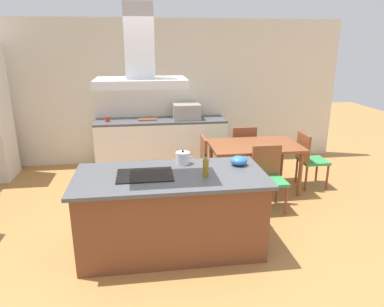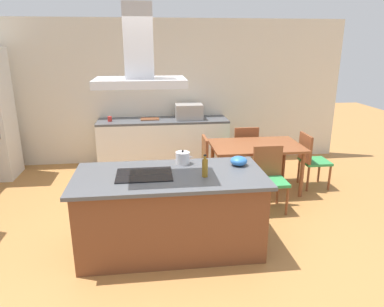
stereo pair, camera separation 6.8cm
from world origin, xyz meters
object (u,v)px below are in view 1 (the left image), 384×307
(coffee_mug_red, at_px, (107,119))
(chair_at_left_end, at_px, (197,161))
(tea_kettle, at_px, (183,158))
(mixing_bowl, at_px, (239,161))
(cooktop, at_px, (145,175))
(dining_table, at_px, (254,149))
(chair_facing_island, at_px, (268,174))
(chair_at_right_end, at_px, (308,156))
(range_hood, at_px, (140,60))
(countertop_microwave, at_px, (187,112))
(olive_oil_bottle, at_px, (206,167))
(chair_facing_back_wall, at_px, (242,147))
(cutting_board, at_px, (148,119))

(coffee_mug_red, distance_m, chair_at_left_end, 2.00)
(tea_kettle, xyz_separation_m, mixing_bowl, (0.64, -0.14, -0.02))
(cooktop, bearing_deg, coffee_mug_red, 102.63)
(dining_table, relative_size, chair_facing_island, 1.57)
(cooktop, distance_m, chair_at_right_end, 3.07)
(range_hood, bearing_deg, tea_kettle, 36.34)
(countertop_microwave, bearing_deg, olive_oil_bottle, -93.28)
(chair_facing_back_wall, xyz_separation_m, chair_at_right_end, (0.92, -0.67, 0.00))
(olive_oil_bottle, relative_size, dining_table, 0.18)
(coffee_mug_red, distance_m, chair_facing_back_wall, 2.48)
(tea_kettle, relative_size, dining_table, 0.16)
(mixing_bowl, xyz_separation_m, chair_at_right_end, (1.54, 1.34, -0.45))
(olive_oil_bottle, bearing_deg, dining_table, 56.92)
(tea_kettle, height_order, cutting_board, tea_kettle)
(olive_oil_bottle, bearing_deg, range_hood, 169.49)
(olive_oil_bottle, bearing_deg, chair_at_left_end, 84.45)
(dining_table, xyz_separation_m, chair_at_left_end, (-0.92, 0.00, -0.16))
(chair_at_left_end, bearing_deg, mixing_bowl, -77.85)
(tea_kettle, xyz_separation_m, coffee_mug_red, (-1.09, 2.51, -0.03))
(mixing_bowl, height_order, chair_at_left_end, mixing_bowl)
(olive_oil_bottle, height_order, chair_at_left_end, olive_oil_bottle)
(olive_oil_bottle, distance_m, cutting_board, 3.10)
(dining_table, distance_m, chair_at_left_end, 0.93)
(countertop_microwave, height_order, chair_facing_back_wall, countertop_microwave)
(mixing_bowl, relative_size, countertop_microwave, 0.39)
(cutting_board, bearing_deg, mixing_bowl, -69.86)
(dining_table, height_order, chair_at_right_end, chair_at_right_end)
(cutting_board, height_order, chair_facing_back_wall, cutting_board)
(tea_kettle, distance_m, cutting_board, 2.62)
(coffee_mug_red, distance_m, cutting_board, 0.73)
(coffee_mug_red, height_order, chair_at_right_end, coffee_mug_red)
(chair_at_left_end, bearing_deg, chair_facing_back_wall, 36.01)
(cutting_board, xyz_separation_m, chair_at_left_end, (0.72, -1.40, -0.40))
(tea_kettle, relative_size, coffee_mug_red, 2.42)
(dining_table, distance_m, chair_facing_island, 0.68)
(chair_at_right_end, bearing_deg, coffee_mug_red, 158.15)
(chair_at_left_end, bearing_deg, coffee_mug_red, 137.68)
(tea_kettle, distance_m, chair_at_left_end, 1.33)
(countertop_microwave, xyz_separation_m, coffee_mug_red, (-1.45, -0.04, -0.09))
(chair_facing_back_wall, relative_size, chair_at_right_end, 1.00)
(cooktop, distance_m, chair_facing_island, 1.97)
(tea_kettle, bearing_deg, chair_facing_island, 22.87)
(chair_at_right_end, bearing_deg, cutting_board, 151.22)
(chair_facing_back_wall, distance_m, chair_at_right_end, 1.13)
(chair_facing_back_wall, bearing_deg, mixing_bowl, -107.39)
(mixing_bowl, xyz_separation_m, countertop_microwave, (-0.28, 2.69, 0.09))
(countertop_microwave, xyz_separation_m, range_hood, (-0.82, -2.88, 1.06))
(chair_at_left_end, bearing_deg, countertop_microwave, 89.50)
(mixing_bowl, xyz_separation_m, coffee_mug_red, (-1.73, 2.65, -0.01))
(mixing_bowl, relative_size, chair_at_left_end, 0.22)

